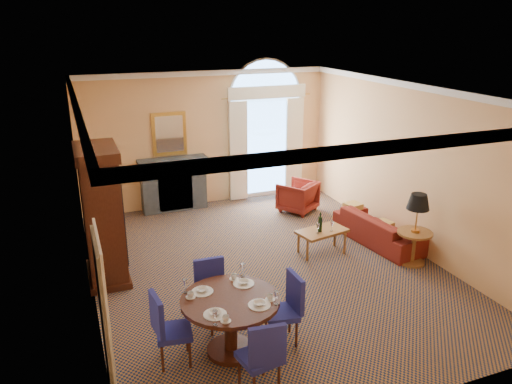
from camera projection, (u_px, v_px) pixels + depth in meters
name	position (u px, v px, depth m)	size (l,w,h in m)	color
ground	(266.00, 267.00, 9.13)	(7.50, 7.50, 0.00)	#121F3B
room_envelope	(251.00, 125.00, 8.89)	(6.04, 7.52, 3.45)	#F0B572
armoire	(102.00, 217.00, 8.43)	(0.67, 1.20, 2.35)	#34150B
dining_table	(230.00, 313.00, 6.61)	(1.32, 1.32, 1.03)	#34150B
dining_chair_north	(212.00, 288.00, 7.29)	(0.57, 0.57, 1.01)	navy
dining_chair_south	(263.00, 353.00, 5.86)	(0.52, 0.52, 1.01)	navy
dining_chair_east	(288.00, 304.00, 6.89)	(0.52, 0.52, 1.01)	navy
dining_chair_west	(166.00, 325.00, 6.41)	(0.51, 0.51, 1.01)	navy
sofa	(379.00, 229.00, 10.07)	(2.04, 0.80, 0.59)	maroon
armchair	(298.00, 196.00, 11.72)	(0.77, 0.79, 0.72)	maroon
coffee_table	(322.00, 232.00, 9.54)	(1.04, 0.71, 0.87)	brown
side_table	(416.00, 220.00, 9.01)	(0.64, 0.64, 1.33)	brown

